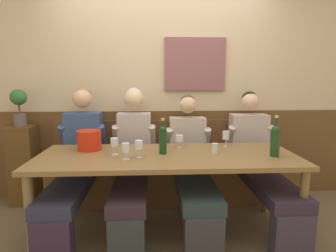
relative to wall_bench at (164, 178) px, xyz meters
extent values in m
cube|color=brown|center=(0.00, -0.83, -0.29)|extent=(6.80, 6.80, 0.02)
cube|color=beige|center=(0.00, 0.26, 1.12)|extent=(6.80, 0.08, 2.80)
cube|color=#855457|center=(0.37, 0.20, 1.32)|extent=(0.72, 0.04, 0.61)
cube|color=brown|center=(0.00, 0.21, 0.24)|extent=(6.80, 0.03, 1.05)
cube|color=brown|center=(0.00, -0.02, -0.06)|extent=(2.62, 0.42, 0.44)
cube|color=brown|center=(0.00, -0.02, 0.18)|extent=(2.57, 0.39, 0.05)
cube|color=brown|center=(0.00, 0.17, 0.43)|extent=(2.62, 0.04, 0.45)
cube|color=olive|center=(0.00, -0.71, 0.45)|extent=(2.32, 0.88, 0.04)
cylinder|color=olive|center=(-1.09, -1.08, 0.08)|extent=(0.07, 0.07, 0.72)
cylinder|color=brown|center=(1.09, -1.08, 0.08)|extent=(0.07, 0.07, 0.72)
cylinder|color=brown|center=(-1.09, -0.34, 0.08)|extent=(0.07, 0.07, 0.72)
cylinder|color=brown|center=(1.09, -0.34, 0.08)|extent=(0.07, 0.07, 0.72)
cube|color=#33243B|center=(-0.90, -1.15, -0.09)|extent=(0.30, 0.14, 0.38)
cube|color=#2A2C42|center=(-0.90, -0.63, 0.15)|extent=(0.33, 1.14, 0.11)
cube|color=#364D7E|center=(-0.90, -0.02, 0.49)|extent=(0.40, 0.24, 0.57)
sphere|color=#D9AD88|center=(-0.90, -0.03, 0.93)|extent=(0.21, 0.21, 0.21)
sphere|color=#9E7544|center=(-0.90, 0.00, 0.96)|extent=(0.19, 0.19, 0.19)
cylinder|color=#364D7E|center=(-1.11, -0.06, 0.53)|extent=(0.08, 0.20, 0.27)
cylinder|color=#364D7E|center=(-0.69, -0.06, 0.53)|extent=(0.08, 0.20, 0.27)
cube|color=#2B3436|center=(-0.34, -1.15, -0.09)|extent=(0.28, 0.14, 0.38)
cube|color=#32242F|center=(-0.34, -0.63, 0.15)|extent=(0.31, 1.14, 0.11)
cube|color=#B9AEAC|center=(-0.34, -0.02, 0.49)|extent=(0.37, 0.23, 0.56)
sphere|color=beige|center=(-0.34, -0.03, 0.93)|extent=(0.21, 0.21, 0.21)
sphere|color=beige|center=(-0.34, 0.00, 0.95)|extent=(0.20, 0.20, 0.20)
cylinder|color=#B9AEAC|center=(-0.53, -0.06, 0.52)|extent=(0.08, 0.20, 0.27)
cylinder|color=#B9AEAC|center=(-0.14, -0.06, 0.52)|extent=(0.08, 0.20, 0.27)
cube|color=#333138|center=(0.26, -1.15, -0.09)|extent=(0.31, 0.14, 0.38)
cube|color=#263638|center=(0.26, -0.63, 0.15)|extent=(0.34, 1.14, 0.11)
cube|color=#B7AEA2|center=(0.26, -0.02, 0.46)|extent=(0.40, 0.20, 0.51)
sphere|color=#D8B58F|center=(0.26, -0.03, 0.86)|extent=(0.19, 0.19, 0.19)
sphere|color=brown|center=(0.26, 0.00, 0.88)|extent=(0.18, 0.18, 0.18)
cylinder|color=#B7AEA2|center=(0.05, -0.05, 0.48)|extent=(0.08, 0.20, 0.27)
cylinder|color=#B7AEA2|center=(0.48, -0.05, 0.48)|extent=(0.08, 0.20, 0.27)
cube|color=#373040|center=(0.97, -1.15, -0.09)|extent=(0.32, 0.14, 0.38)
cube|color=#2E2436|center=(0.97, -0.63, 0.15)|extent=(0.35, 1.14, 0.11)
cube|color=#B9ACA5|center=(0.97, -0.02, 0.48)|extent=(0.42, 0.22, 0.54)
sphere|color=beige|center=(0.97, -0.03, 0.89)|extent=(0.20, 0.20, 0.20)
sphere|color=black|center=(0.97, 0.00, 0.92)|extent=(0.18, 0.18, 0.18)
cylinder|color=#B9ACA5|center=(0.75, -0.06, 0.50)|extent=(0.08, 0.20, 0.27)
cylinder|color=#B9ACA5|center=(1.19, -0.06, 0.50)|extent=(0.08, 0.20, 0.27)
cylinder|color=red|center=(-0.74, -0.50, 0.57)|extent=(0.23, 0.23, 0.19)
cylinder|color=#163C1A|center=(-0.04, -0.68, 0.58)|extent=(0.07, 0.07, 0.21)
sphere|color=#163C1A|center=(-0.04, -0.68, 0.69)|extent=(0.07, 0.07, 0.07)
cylinder|color=#163C1A|center=(-0.04, -0.68, 0.74)|extent=(0.03, 0.03, 0.08)
cylinder|color=gold|center=(-0.04, -0.68, 0.79)|extent=(0.03, 0.03, 0.02)
cylinder|color=#1C3C1B|center=(0.94, -0.82, 0.58)|extent=(0.08, 0.08, 0.22)
sphere|color=#1C3C1B|center=(0.94, -0.82, 0.71)|extent=(0.08, 0.08, 0.08)
cylinder|color=#1C3C1B|center=(0.94, -0.82, 0.77)|extent=(0.03, 0.03, 0.10)
cylinder|color=gold|center=(0.94, -0.82, 0.83)|extent=(0.03, 0.03, 0.02)
cylinder|color=silver|center=(-0.47, -0.69, 0.48)|extent=(0.07, 0.07, 0.00)
cylinder|color=silver|center=(-0.47, -0.69, 0.51)|extent=(0.01, 0.01, 0.07)
cylinder|color=silver|center=(-0.47, -0.69, 0.59)|extent=(0.07, 0.07, 0.08)
cylinder|color=#F6D086|center=(-0.47, -0.69, 0.56)|extent=(0.06, 0.06, 0.02)
cylinder|color=silver|center=(-0.36, -0.85, 0.48)|extent=(0.06, 0.06, 0.00)
cylinder|color=silver|center=(-0.36, -0.85, 0.51)|extent=(0.01, 0.01, 0.06)
cylinder|color=silver|center=(-0.36, -0.85, 0.58)|extent=(0.06, 0.06, 0.08)
cylinder|color=silver|center=(0.60, -0.43, 0.48)|extent=(0.06, 0.06, 0.00)
cylinder|color=silver|center=(0.60, -0.43, 0.51)|extent=(0.01, 0.01, 0.07)
cylinder|color=silver|center=(0.60, -0.43, 0.59)|extent=(0.07, 0.07, 0.08)
cylinder|color=#E3D580|center=(0.60, -0.43, 0.56)|extent=(0.06, 0.06, 0.03)
cylinder|color=silver|center=(0.13, -0.45, 0.48)|extent=(0.06, 0.06, 0.00)
cylinder|color=silver|center=(0.13, -0.45, 0.51)|extent=(0.01, 0.01, 0.06)
cylinder|color=silver|center=(0.13, -0.45, 0.57)|extent=(0.08, 0.08, 0.06)
cylinder|color=silver|center=(-0.25, -0.81, 0.48)|extent=(0.06, 0.06, 0.00)
cylinder|color=silver|center=(-0.25, -0.81, 0.51)|extent=(0.01, 0.01, 0.07)
cylinder|color=silver|center=(-0.25, -0.81, 0.59)|extent=(0.07, 0.07, 0.08)
cylinder|color=#F2E178|center=(-0.25, -0.81, 0.56)|extent=(0.06, 0.06, 0.02)
cylinder|color=silver|center=(0.43, -0.70, 0.52)|extent=(0.06, 0.06, 0.09)
cube|color=#553A18|center=(-1.61, 0.03, 0.17)|extent=(0.28, 0.28, 0.90)
cylinder|color=#5D5650|center=(-1.61, 0.03, 0.69)|extent=(0.13, 0.13, 0.14)
cylinder|color=brown|center=(-1.61, 0.03, 0.82)|extent=(0.02, 0.02, 0.11)
sphere|color=#326C38|center=(-1.61, 0.03, 0.95)|extent=(0.18, 0.18, 0.18)
camera|label=1|loc=(-0.12, -3.20, 1.15)|focal=30.48mm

